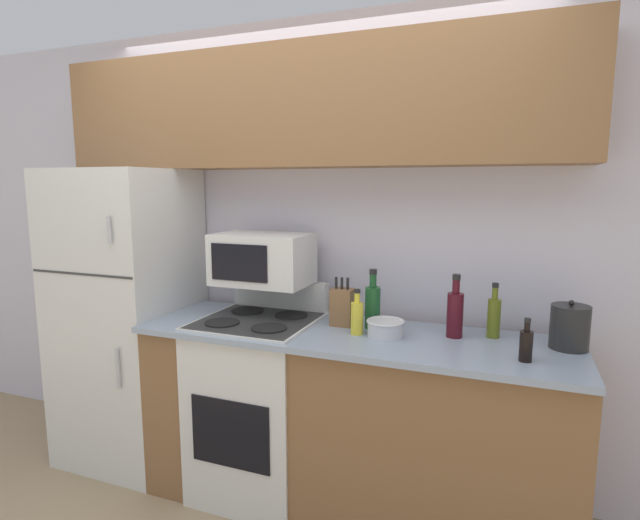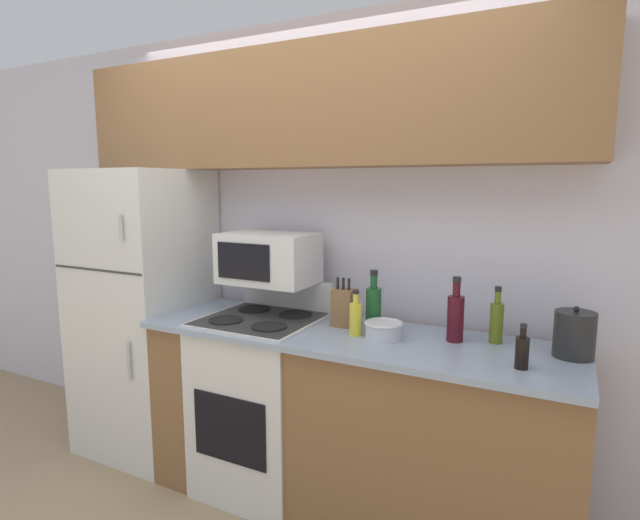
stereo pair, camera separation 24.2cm
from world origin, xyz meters
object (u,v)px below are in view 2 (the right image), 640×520
microwave (269,258)px  knife_block (344,307)px  refrigerator (144,312)px  bottle_wine_red (455,316)px  stove (263,400)px  kettle (574,334)px  bottle_soy_sauce (522,351)px  bottle_wine_green (373,307)px  bottle_olive_oil (496,321)px  bottle_cooking_spray (356,317)px  bowl (384,330)px

microwave → knife_block: microwave is taller
refrigerator → bottle_wine_red: 1.90m
stove → bottle_wine_red: size_ratio=3.71×
knife_block → kettle: knife_block is taller
bottle_soy_sauce → bottle_wine_red: bottle_wine_red is taller
knife_block → refrigerator: bearing=-177.4°
microwave → knife_block: 0.51m
bottle_wine_green → bottle_wine_red: same height
bottle_wine_green → bottle_olive_oil: bearing=6.5°
knife_block → bottle_soy_sauce: 0.89m
bottle_wine_red → bottle_cooking_spray: (-0.44, -0.12, -0.03)m
knife_block → bottle_wine_red: bearing=0.6°
stove → kettle: 1.58m
stove → kettle: bearing=4.4°
microwave → bottle_soy_sauce: (1.33, -0.25, -0.24)m
bottle_wine_red → kettle: (0.49, 0.01, -0.02)m
refrigerator → knife_block: (1.33, 0.06, 0.17)m
bottle_soy_sauce → kettle: bearing=53.5°
microwave → kettle: bearing=-0.3°
bowl → bottle_wine_green: bottle_wine_green is taller
knife_block → bottle_wine_green: bottle_wine_green is taller
bowl → refrigerator: bearing=178.3°
bottle_wine_red → bottle_soy_sauce: bearing=-37.1°
stove → microwave: 0.77m
bowl → bottle_wine_green: bearing=130.3°
microwave → bottle_soy_sauce: 1.37m
microwave → bottle_olive_oil: bearing=2.1°
bottle_wine_red → bottle_wine_green: bearing=-179.5°
microwave → kettle: size_ratio=2.33×
microwave → bottle_olive_oil: microwave is taller
bottle_wine_green → bottle_wine_red: size_ratio=1.00×
bottle_olive_oil → bottle_cooking_spray: size_ratio=1.18×
knife_block → kettle: size_ratio=1.15×
bowl → kettle: kettle is taller
bottle_cooking_spray → kettle: 0.94m
knife_block → bottle_wine_green: size_ratio=0.84×
bottle_olive_oil → bottle_cooking_spray: bearing=-163.3°
bottle_wine_green → bottle_cooking_spray: 0.13m
knife_block → bottle_wine_red: bottle_wine_red is taller
bottle_olive_oil → bottle_cooking_spray: (-0.61, -0.18, -0.02)m
bottle_wine_red → kettle: bottle_wine_red is taller
knife_block → bottle_olive_oil: bottle_olive_oil is taller
bottle_olive_oil → bottle_cooking_spray: 0.64m
bottle_wine_red → kettle: 0.49m
bottle_cooking_spray → refrigerator: bearing=177.8°
refrigerator → bottle_olive_oil: bearing=3.6°
bottle_soy_sauce → refrigerator: bearing=175.7°
bowl → kettle: (0.79, 0.12, 0.05)m
bottle_wine_red → bottle_olive_oil: size_ratio=1.15×
bottle_soy_sauce → bottle_wine_red: bearing=142.9°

